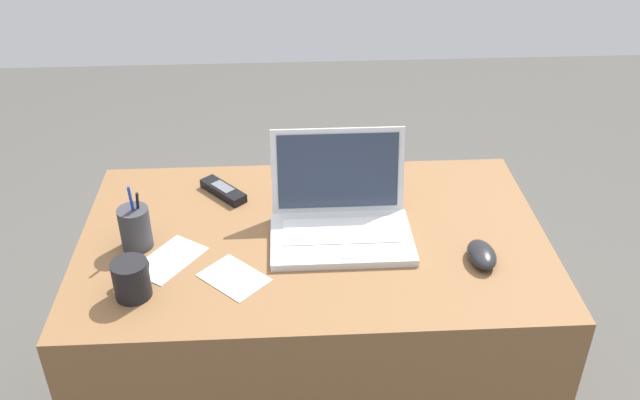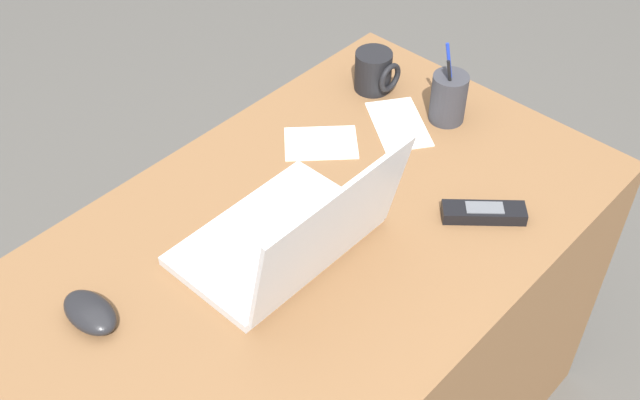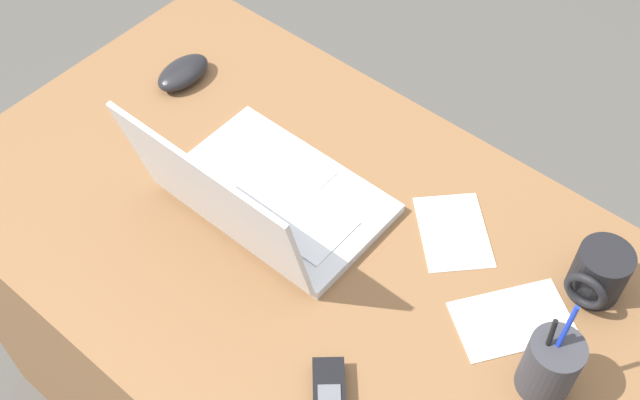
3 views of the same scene
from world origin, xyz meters
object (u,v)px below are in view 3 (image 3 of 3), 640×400
laptop (259,196)px  coffee_mug_white (599,274)px  pen_holder (550,366)px  computer_mouse (183,73)px

laptop → coffee_mug_white: laptop is taller
laptop → pen_holder: bearing=-176.0°
laptop → pen_holder: size_ratio=1.93×
computer_mouse → pen_holder: size_ratio=0.62×
laptop → pen_holder: (-0.50, -0.03, 0.01)m
laptop → coffee_mug_white: (-0.47, -0.22, -0.00)m
laptop → coffee_mug_white: bearing=-155.6°
computer_mouse → coffee_mug_white: 0.80m
laptop → computer_mouse: bearing=-23.5°
laptop → computer_mouse: laptop is taller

